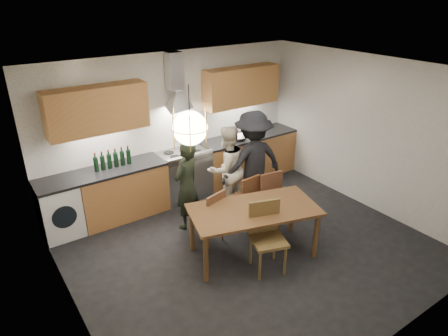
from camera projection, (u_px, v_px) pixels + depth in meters
ground at (249, 247)px, 6.01m from camera, size 5.00×5.00×0.00m
room_shell at (252, 140)px, 5.30m from camera, size 5.02×4.52×2.61m
counter_run at (185, 174)px, 7.30m from camera, size 5.00×0.62×0.90m
range_stove at (184, 175)px, 7.28m from camera, size 0.90×0.60×0.92m
wall_fixtures at (177, 96)px, 6.78m from camera, size 4.30×0.54×1.10m
pendant_lamp at (190, 128)px, 4.55m from camera, size 0.43×0.43×0.70m
dining_table at (254, 214)px, 5.59m from camera, size 1.96×1.35×0.75m
chair_back_left at (211, 214)px, 5.91m from camera, size 0.48×0.48×0.88m
chair_back_mid at (246, 195)px, 6.47m from camera, size 0.41×0.41×0.84m
chair_back_right at (268, 191)px, 6.56m from camera, size 0.45×0.45×0.88m
chair_front at (266, 231)px, 5.38m from camera, size 0.56×0.56×0.98m
person_left at (187, 185)px, 6.25m from camera, size 0.63×0.54×1.46m
person_mid at (227, 169)px, 6.75m from camera, size 0.75×0.58×1.52m
person_right at (253, 161)px, 6.76m from camera, size 1.19×0.76×1.75m
mixing_bowl at (239, 138)px, 7.62m from camera, size 0.38×0.38×0.08m
stock_pot at (255, 130)px, 7.92m from camera, size 0.23×0.23×0.15m
wine_bottles at (112, 158)px, 6.41m from camera, size 0.62×0.07×0.31m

